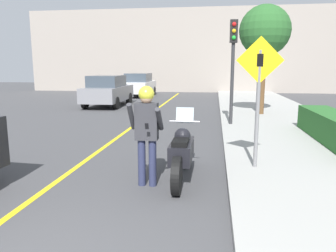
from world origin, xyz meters
TOP-DOWN VIEW (x-y plane):
  - road_center_line at (-0.60, 6.00)m, footprint 0.12×36.00m
  - building_backdrop at (0.00, 26.00)m, footprint 28.00×1.20m
  - motorcycle at (1.73, 3.44)m, footprint 0.62×2.26m
  - person_biker at (1.14, 2.99)m, footprint 0.59×0.49m
  - crossing_sign at (3.18, 3.98)m, footprint 0.91×0.08m
  - traffic_light at (2.92, 9.09)m, footprint 0.26×0.30m
  - street_tree at (4.33, 11.88)m, footprint 2.11×2.11m
  - parked_car_grey at (-3.48, 14.71)m, footprint 1.88×4.20m
  - parked_car_white at (-3.16, 20.86)m, footprint 1.88×4.20m

SIDE VIEW (x-z plane):
  - road_center_line at x=-0.60m, z-range 0.00..0.01m
  - motorcycle at x=1.73m, z-range -0.14..1.18m
  - parked_car_grey at x=-3.48m, z-range 0.02..1.70m
  - parked_car_white at x=-3.16m, z-range 0.02..1.70m
  - person_biker at x=1.14m, z-range 0.22..2.04m
  - crossing_sign at x=3.18m, z-range 0.40..2.99m
  - traffic_light at x=2.92m, z-range 0.84..4.42m
  - building_backdrop at x=0.00m, z-range 0.00..6.96m
  - street_tree at x=4.33m, z-range 1.32..5.86m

